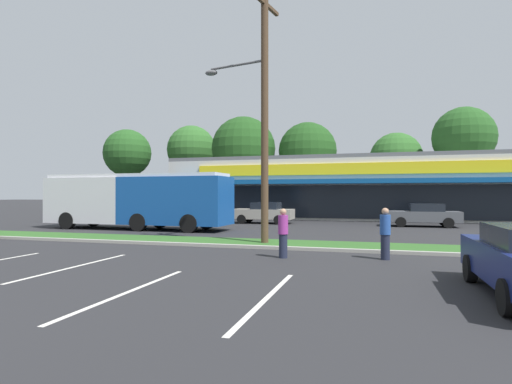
% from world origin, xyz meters
% --- Properties ---
extents(grass_median, '(56.00, 2.20, 0.12)m').
position_xyz_m(grass_median, '(0.00, 14.00, 0.06)').
color(grass_median, '#2D5B23').
rests_on(grass_median, ground_plane).
extents(curb_lip, '(56.00, 0.24, 0.12)m').
position_xyz_m(curb_lip, '(0.00, 12.78, 0.06)').
color(curb_lip, '#99968C').
rests_on(curb_lip, ground_plane).
extents(parking_stripe_2, '(0.12, 4.80, 0.01)m').
position_xyz_m(parking_stripe_2, '(-0.01, 7.55, 0.00)').
color(parking_stripe_2, silver).
rests_on(parking_stripe_2, ground_plane).
extents(parking_stripe_3, '(0.12, 4.80, 0.01)m').
position_xyz_m(parking_stripe_3, '(3.21, 5.34, 0.00)').
color(parking_stripe_3, silver).
rests_on(parking_stripe_3, ground_plane).
extents(parking_stripe_4, '(0.12, 4.80, 0.01)m').
position_xyz_m(parking_stripe_4, '(6.17, 5.69, 0.00)').
color(parking_stripe_4, silver).
rests_on(parking_stripe_4, ground_plane).
extents(storefront_building, '(29.84, 13.31, 5.21)m').
position_xyz_m(storefront_building, '(5.80, 35.98, 2.61)').
color(storefront_building, beige).
rests_on(storefront_building, ground_plane).
extents(tree_far_left, '(5.96, 5.96, 10.26)m').
position_xyz_m(tree_far_left, '(-21.93, 43.17, 7.26)').
color(tree_far_left, '#473323').
rests_on(tree_far_left, ground_plane).
extents(tree_left, '(6.31, 6.31, 11.01)m').
position_xyz_m(tree_left, '(-14.80, 46.90, 7.83)').
color(tree_left, '#473323').
rests_on(tree_left, ground_plane).
extents(tree_mid_left, '(7.58, 7.58, 11.26)m').
position_xyz_m(tree_mid_left, '(-6.79, 44.18, 7.46)').
color(tree_mid_left, '#473323').
rests_on(tree_mid_left, ground_plane).
extents(tree_mid, '(6.68, 6.68, 10.36)m').
position_xyz_m(tree_mid, '(0.74, 44.96, 7.00)').
color(tree_mid, '#473323').
rests_on(tree_mid, ground_plane).
extents(tree_mid_right, '(5.76, 5.76, 8.90)m').
position_xyz_m(tree_mid_right, '(10.50, 45.91, 6.00)').
color(tree_mid_right, '#473323').
rests_on(tree_mid_right, ground_plane).
extents(tree_right, '(6.03, 6.03, 10.77)m').
position_xyz_m(tree_right, '(16.75, 42.88, 7.73)').
color(tree_right, '#473323').
rests_on(tree_right, ground_plane).
extents(utility_pole, '(3.14, 2.38, 10.42)m').
position_xyz_m(utility_pole, '(3.82, 13.80, 5.56)').
color(utility_pole, '#4C3826').
rests_on(utility_pole, ground_plane).
extents(city_bus, '(11.42, 2.77, 3.25)m').
position_xyz_m(city_bus, '(-5.30, 19.11, 1.76)').
color(city_bus, '#144793').
rests_on(city_bus, ground_plane).
extents(car_1, '(4.42, 1.92, 1.46)m').
position_xyz_m(car_1, '(11.22, 25.83, 0.76)').
color(car_1, '#515459').
rests_on(car_1, ground_plane).
extents(car_2, '(4.24, 1.96, 1.49)m').
position_xyz_m(car_2, '(0.66, 25.84, 0.77)').
color(car_2, '#9E998C').
rests_on(car_2, ground_plane).
extents(car_3, '(4.46, 2.00, 1.53)m').
position_xyz_m(car_3, '(-13.99, 25.50, 0.79)').
color(car_3, navy).
rests_on(car_3, ground_plane).
extents(pedestrian_near_bench, '(0.33, 0.33, 1.64)m').
position_xyz_m(pedestrian_near_bench, '(8.56, 11.37, 0.83)').
color(pedestrian_near_bench, '#1E2338').
rests_on(pedestrian_near_bench, ground_plane).
extents(pedestrian_by_pole, '(0.32, 0.32, 1.61)m').
position_xyz_m(pedestrian_by_pole, '(5.37, 10.81, 0.81)').
color(pedestrian_by_pole, '#1E2338').
rests_on(pedestrian_by_pole, ground_plane).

